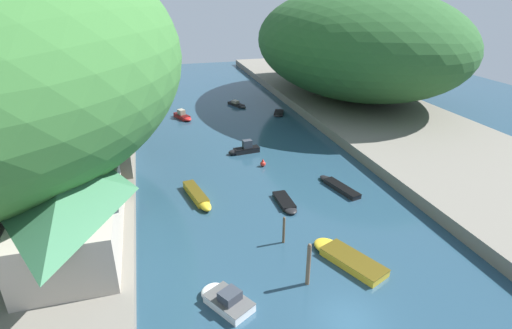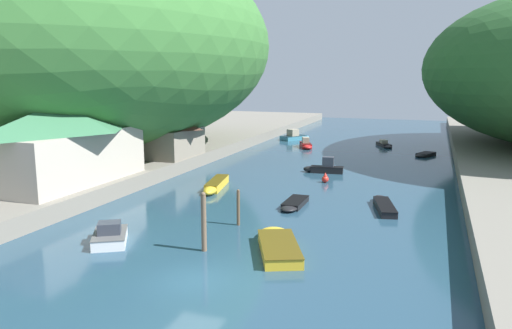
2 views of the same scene
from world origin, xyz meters
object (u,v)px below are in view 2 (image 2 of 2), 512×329
at_px(boat_red_skiff, 296,136).
at_px(boat_white_cruiser, 323,168).
at_px(boat_far_upstream, 306,145).
at_px(person_by_boathouse, 84,174).
at_px(boat_mid_channel, 424,155).
at_px(boat_moored_right, 278,244).
at_px(boat_open_rowboat, 294,204).
at_px(boat_far_right_bank, 111,234).
at_px(channel_buoy_near, 325,179).
at_px(person_on_quay, 115,166).
at_px(boat_yellow_tender, 215,186).
at_px(waterfront_building, 63,141).
at_px(boathouse_shed, 165,135).
at_px(boat_small_dinghy, 385,145).
at_px(boat_near_quay, 383,205).

height_order(boat_red_skiff, boat_white_cruiser, boat_white_cruiser).
xyz_separation_m(boat_far_upstream, boat_white_cruiser, (5.95, -16.49, 0.06)).
distance_m(boat_white_cruiser, person_by_boathouse, 23.76).
bearing_deg(boat_mid_channel, boat_far_upstream, 16.04).
relative_size(boat_mid_channel, boat_moored_right, 0.57).
bearing_deg(boat_open_rowboat, boat_far_right_bank, 53.72).
height_order(boat_far_right_bank, boat_moored_right, boat_far_right_bank).
height_order(channel_buoy_near, person_on_quay, person_on_quay).
bearing_deg(person_on_quay, boat_yellow_tender, -70.94).
bearing_deg(waterfront_building, boat_yellow_tender, 33.88).
bearing_deg(boathouse_shed, channel_buoy_near, -4.36).
relative_size(channel_buoy_near, person_by_boathouse, 0.58).
relative_size(boat_yellow_tender, channel_buoy_near, 6.57).
relative_size(boathouse_shed, boat_small_dinghy, 1.66).
height_order(boat_far_upstream, boat_small_dinghy, boat_far_upstream).
height_order(boat_open_rowboat, person_by_boathouse, person_by_boathouse).
distance_m(boathouse_shed, channel_buoy_near, 17.96).
height_order(boathouse_shed, boat_white_cruiser, boathouse_shed).
distance_m(boat_far_upstream, boat_mid_channel, 15.64).
distance_m(boat_far_upstream, boat_moored_right, 40.70).
xyz_separation_m(waterfront_building, person_on_quay, (2.56, 3.13, -2.41)).
bearing_deg(boat_far_right_bank, boat_far_upstream, 56.76).
distance_m(boathouse_shed, boat_far_right_bank, 24.06).
height_order(boat_red_skiff, boat_small_dinghy, boat_red_skiff).
xyz_separation_m(boat_far_upstream, boat_near_quay, (13.17, -28.51, -0.19)).
distance_m(boat_near_quay, person_by_boathouse, 23.32).
relative_size(waterfront_building, boat_moored_right, 2.12).
bearing_deg(boat_far_right_bank, boat_near_quay, 11.16).
bearing_deg(boat_yellow_tender, boathouse_shed, -50.65).
relative_size(boat_small_dinghy, person_on_quay, 2.71).
bearing_deg(boat_white_cruiser, boat_open_rowboat, 176.51).
distance_m(waterfront_building, boat_white_cruiser, 25.16).
bearing_deg(channel_buoy_near, boat_open_rowboat, -92.73).
bearing_deg(boat_far_right_bank, boat_white_cruiser, 42.37).
relative_size(boat_near_quay, boat_small_dinghy, 1.31).
distance_m(boat_yellow_tender, person_by_boathouse, 10.99).
height_order(boat_mid_channel, boat_yellow_tender, boat_yellow_tender).
xyz_separation_m(boat_mid_channel, boat_small_dinghy, (-5.43, 6.83, 0.09)).
height_order(boat_red_skiff, boat_near_quay, boat_red_skiff).
distance_m(boat_white_cruiser, person_on_quay, 20.87).
bearing_deg(boat_mid_channel, boat_far_right_bank, 90.00).
distance_m(boat_moored_right, person_on_quay, 19.56).
height_order(boat_small_dinghy, boat_white_cruiser, boat_white_cruiser).
distance_m(person_on_quay, person_by_boathouse, 3.75).
bearing_deg(person_by_boathouse, boat_white_cruiser, -54.52).
bearing_deg(person_by_boathouse, boat_far_right_bank, -148.50).
height_order(boat_far_right_bank, person_by_boathouse, person_by_boathouse).
bearing_deg(boat_mid_channel, boat_red_skiff, -4.26).
xyz_separation_m(waterfront_building, boat_white_cruiser, (17.51, 17.58, -4.22)).
distance_m(boathouse_shed, boat_yellow_tender, 12.21).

